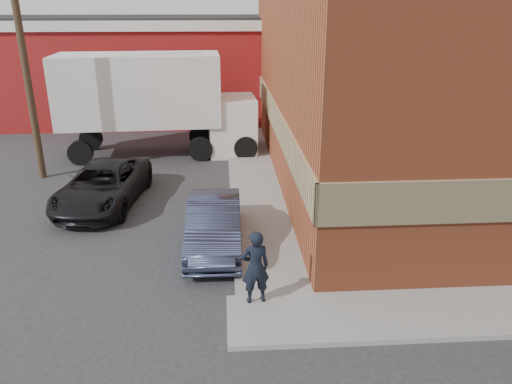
# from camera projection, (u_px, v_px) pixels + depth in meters

# --- Properties ---
(ground) EXTENTS (90.00, 90.00, 0.00)m
(ground) POSITION_uv_depth(u_px,v_px,m) (249.00, 299.00, 11.38)
(ground) COLOR #28282B
(ground) RESTS_ON ground
(brick_building) EXTENTS (14.25, 18.25, 9.36)m
(brick_building) POSITION_uv_depth(u_px,v_px,m) (462.00, 50.00, 18.61)
(brick_building) COLOR #A24829
(brick_building) RESTS_ON ground
(sidewalk_west) EXTENTS (1.80, 18.00, 0.12)m
(sidewalk_west) POSITION_uv_depth(u_px,v_px,m) (252.00, 171.00, 19.78)
(sidewalk_west) COLOR gray
(sidewalk_west) RESTS_ON ground
(warehouse) EXTENTS (16.30, 8.30, 5.60)m
(warehouse) POSITION_uv_depth(u_px,v_px,m) (126.00, 68.00, 28.64)
(warehouse) COLOR maroon
(warehouse) RESTS_ON ground
(utility_pole) EXTENTS (2.00, 0.26, 9.00)m
(utility_pole) POSITION_uv_depth(u_px,v_px,m) (23.00, 50.00, 17.61)
(utility_pole) COLOR #453222
(utility_pole) RESTS_ON ground
(man) EXTENTS (0.68, 0.51, 1.71)m
(man) POSITION_uv_depth(u_px,v_px,m) (255.00, 267.00, 10.80)
(man) COLOR black
(man) RESTS_ON sidewalk_south
(sedan) EXTENTS (1.48, 4.13, 1.36)m
(sedan) POSITION_uv_depth(u_px,v_px,m) (214.00, 224.00, 13.59)
(sedan) COLOR #2C324A
(sedan) RESTS_ON ground
(suv_a) EXTENTS (2.82, 5.11, 1.35)m
(suv_a) POSITION_uv_depth(u_px,v_px,m) (103.00, 185.00, 16.47)
(suv_a) COLOR black
(suv_a) RESTS_ON ground
(box_truck) EXTENTS (8.90, 3.07, 4.34)m
(box_truck) POSITION_uv_depth(u_px,v_px,m) (160.00, 98.00, 21.31)
(box_truck) COLOR white
(box_truck) RESTS_ON ground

